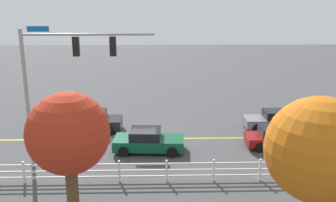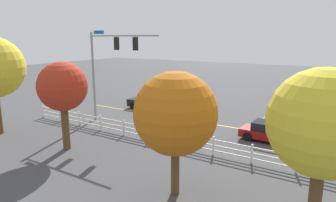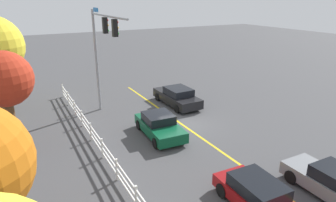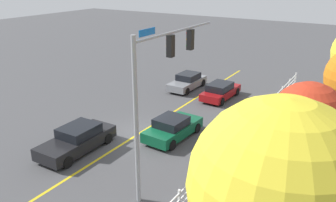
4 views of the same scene
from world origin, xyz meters
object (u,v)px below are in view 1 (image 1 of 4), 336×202
car_0 (148,141)px  car_3 (88,121)px  tree_1 (68,134)px  car_2 (275,120)px  tree_3 (318,150)px  car_1 (280,137)px

car_0 → car_3: (4.32, -3.80, 0.04)m
car_3 → tree_1: size_ratio=0.85×
car_2 → car_3: 13.32m
tree_1 → tree_3: tree_3 is taller
car_0 → car_2: (-9.01, -3.89, -0.01)m
car_0 → car_2: car_0 is taller
car_3 → tree_3: size_ratio=0.85×
tree_1 → car_2: bearing=-134.3°
car_1 → car_0: bearing=-175.2°
car_2 → tree_1: (11.67, 11.94, 3.37)m
car_1 → tree_3: 10.25m
car_1 → car_3: size_ratio=0.90×
car_1 → car_2: bearing=78.9°
car_1 → tree_1: size_ratio=0.77×
car_0 → car_3: size_ratio=0.90×
tree_3 → car_1: bearing=-102.0°
tree_1 → car_1: bearing=-142.1°
car_0 → car_1: 8.19m
car_3 → car_0: bearing=138.1°
tree_3 → tree_1: bearing=-7.3°
car_1 → tree_1: tree_1 is taller
car_2 → tree_3: bearing=78.6°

